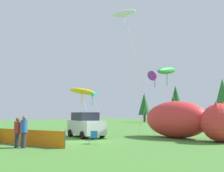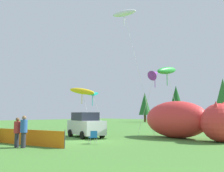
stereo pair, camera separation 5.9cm
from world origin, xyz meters
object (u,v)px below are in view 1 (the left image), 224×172
(spectator_in_yellow_shirt, at_px, (24,130))
(inflatable_cat, at_px, (185,121))
(kite_purple_delta, at_px, (155,74))
(kite_green_fish, at_px, (167,71))
(kite_white_ghost, at_px, (124,14))
(spectator_in_white_shirt, at_px, (17,131))
(kite_yellow_hero, at_px, (82,91))
(folding_chair, at_px, (93,136))
(kite_teal_diamond, at_px, (92,94))
(parked_car, at_px, (86,125))

(spectator_in_yellow_shirt, bearing_deg, inflatable_cat, 69.51)
(kite_purple_delta, height_order, kite_green_fish, kite_purple_delta)
(inflatable_cat, relative_size, kite_white_ghost, 0.69)
(spectator_in_white_shirt, xyz_separation_m, kite_yellow_hero, (-5.35, 9.33, 3.34))
(spectator_in_white_shirt, relative_size, kite_yellow_hero, 0.37)
(folding_chair, height_order, kite_teal_diamond, kite_teal_diamond)
(spectator_in_white_shirt, distance_m, kite_white_ghost, 15.60)
(spectator_in_yellow_shirt, bearing_deg, spectator_in_white_shirt, -159.48)
(folding_chair, bearing_deg, kite_teal_diamond, -17.24)
(inflatable_cat, height_order, spectator_in_white_shirt, inflatable_cat)
(folding_chair, height_order, kite_yellow_hero, kite_yellow_hero)
(spectator_in_white_shirt, bearing_deg, folding_chair, 64.59)
(parked_car, height_order, spectator_in_yellow_shirt, parked_car)
(spectator_in_yellow_shirt, distance_m, kite_purple_delta, 13.15)
(kite_teal_diamond, bearing_deg, parked_car, -48.90)
(kite_teal_diamond, bearing_deg, kite_purple_delta, 17.62)
(kite_purple_delta, bearing_deg, spectator_in_yellow_shirt, -95.09)
(parked_car, relative_size, spectator_in_yellow_shirt, 2.29)
(kite_green_fish, height_order, kite_white_ghost, kite_white_ghost)
(spectator_in_yellow_shirt, height_order, kite_white_ghost, kite_white_ghost)
(inflatable_cat, xyz_separation_m, spectator_in_yellow_shirt, (-4.35, -11.65, -0.38))
(inflatable_cat, height_order, kite_green_fish, kite_green_fish)
(folding_chair, relative_size, kite_purple_delta, 0.14)
(inflatable_cat, height_order, kite_white_ghost, kite_white_ghost)
(parked_car, xyz_separation_m, inflatable_cat, (6.81, 4.77, 0.38))
(spectator_in_yellow_shirt, relative_size, kite_teal_diamond, 0.44)
(inflatable_cat, bearing_deg, parked_car, -136.55)
(folding_chair, height_order, inflatable_cat, inflatable_cat)
(folding_chair, xyz_separation_m, kite_green_fish, (1.51, 6.98, 5.14))
(parked_car, relative_size, inflatable_cat, 0.51)
(spectator_in_white_shirt, relative_size, kite_white_ghost, 0.14)
(spectator_in_yellow_shirt, bearing_deg, kite_purple_delta, 84.91)
(spectator_in_yellow_shirt, distance_m, kite_green_fish, 12.43)
(parked_car, height_order, spectator_in_white_shirt, parked_car)
(inflatable_cat, height_order, spectator_in_yellow_shirt, inflatable_cat)
(kite_purple_delta, bearing_deg, kite_yellow_hero, -155.92)
(kite_yellow_hero, relative_size, kite_purple_delta, 0.76)
(kite_yellow_hero, xyz_separation_m, kite_white_ghost, (4.34, 1.73, 7.63))
(inflatable_cat, relative_size, spectator_in_white_shirt, 4.78)
(kite_purple_delta, bearing_deg, folding_chair, -86.58)
(spectator_in_yellow_shirt, relative_size, spectator_in_white_shirt, 1.07)
(folding_chair, relative_size, kite_green_fish, 0.14)
(parked_car, bearing_deg, kite_green_fish, 51.69)
(kite_teal_diamond, height_order, kite_white_ghost, kite_white_ghost)
(kite_teal_diamond, bearing_deg, inflatable_cat, 8.53)
(folding_chair, bearing_deg, spectator_in_yellow_shirt, 93.07)
(folding_chair, distance_m, kite_green_fish, 8.80)
(parked_car, distance_m, kite_purple_delta, 7.95)
(kite_green_fish, relative_size, kite_white_ghost, 0.50)
(kite_teal_diamond, height_order, kite_yellow_hero, kite_yellow_hero)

